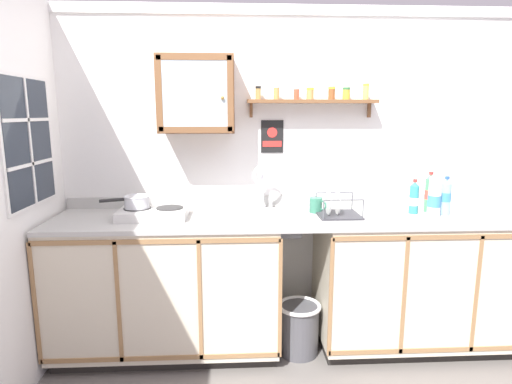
{
  "coord_description": "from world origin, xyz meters",
  "views": [
    {
      "loc": [
        -0.4,
        -2.38,
        1.66
      ],
      "look_at": [
        -0.25,
        0.51,
        1.11
      ],
      "focal_mm": 29.46,
      "sensor_mm": 36.0,
      "label": 1
    }
  ],
  "objects_px": {
    "bottle_water_blue_0": "(446,197)",
    "dish_rack": "(337,211)",
    "bottle_opaque_white_3": "(435,196)",
    "wall_cabinet": "(197,95)",
    "bottle_soda_green_2": "(430,194)",
    "bottle_detergent_teal_1": "(414,198)",
    "mug": "(316,205)",
    "hot_plate_stove": "(153,213)",
    "sink": "(263,218)",
    "saucepan": "(136,201)",
    "warning_sign": "(272,137)",
    "trash_bin": "(299,327)"
  },
  "relations": [
    {
      "from": "wall_cabinet",
      "to": "saucepan",
      "type": "bearing_deg",
      "value": -158.94
    },
    {
      "from": "bottle_opaque_white_3",
      "to": "wall_cabinet",
      "type": "height_order",
      "value": "wall_cabinet"
    },
    {
      "from": "bottle_detergent_teal_1",
      "to": "trash_bin",
      "type": "bearing_deg",
      "value": -171.84
    },
    {
      "from": "warning_sign",
      "to": "hot_plate_stove",
      "type": "bearing_deg",
      "value": -158.64
    },
    {
      "from": "hot_plate_stove",
      "to": "saucepan",
      "type": "height_order",
      "value": "saucepan"
    },
    {
      "from": "dish_rack",
      "to": "wall_cabinet",
      "type": "relative_size",
      "value": 0.56
    },
    {
      "from": "bottle_water_blue_0",
      "to": "dish_rack",
      "type": "relative_size",
      "value": 0.95
    },
    {
      "from": "hot_plate_stove",
      "to": "bottle_soda_green_2",
      "type": "height_order",
      "value": "bottle_soda_green_2"
    },
    {
      "from": "hot_plate_stove",
      "to": "bottle_detergent_teal_1",
      "type": "height_order",
      "value": "bottle_detergent_teal_1"
    },
    {
      "from": "bottle_detergent_teal_1",
      "to": "wall_cabinet",
      "type": "xyz_separation_m",
      "value": [
        -1.49,
        0.14,
        0.7
      ]
    },
    {
      "from": "mug",
      "to": "wall_cabinet",
      "type": "relative_size",
      "value": 0.22
    },
    {
      "from": "sink",
      "to": "saucepan",
      "type": "height_order",
      "value": "sink"
    },
    {
      "from": "bottle_detergent_teal_1",
      "to": "saucepan",
      "type": "bearing_deg",
      "value": -179.37
    },
    {
      "from": "bottle_opaque_white_3",
      "to": "saucepan",
      "type": "bearing_deg",
      "value": 176.45
    },
    {
      "from": "sink",
      "to": "bottle_water_blue_0",
      "type": "bearing_deg",
      "value": -2.78
    },
    {
      "from": "wall_cabinet",
      "to": "hot_plate_stove",
      "type": "bearing_deg",
      "value": -149.17
    },
    {
      "from": "bottle_water_blue_0",
      "to": "trash_bin",
      "type": "height_order",
      "value": "bottle_water_blue_0"
    },
    {
      "from": "sink",
      "to": "bottle_soda_green_2",
      "type": "height_order",
      "value": "sink"
    },
    {
      "from": "bottle_soda_green_2",
      "to": "warning_sign",
      "type": "bearing_deg",
      "value": 167.64
    },
    {
      "from": "sink",
      "to": "wall_cabinet",
      "type": "height_order",
      "value": "wall_cabinet"
    },
    {
      "from": "hot_plate_stove",
      "to": "sink",
      "type": "bearing_deg",
      "value": 3.82
    },
    {
      "from": "dish_rack",
      "to": "bottle_opaque_white_3",
      "type": "bearing_deg",
      "value": -9.6
    },
    {
      "from": "bottle_water_blue_0",
      "to": "mug",
      "type": "xyz_separation_m",
      "value": [
        -0.87,
        0.12,
        -0.07
      ]
    },
    {
      "from": "sink",
      "to": "trash_bin",
      "type": "relative_size",
      "value": 1.58
    },
    {
      "from": "hot_plate_stove",
      "to": "wall_cabinet",
      "type": "distance_m",
      "value": 0.85
    },
    {
      "from": "warning_sign",
      "to": "bottle_water_blue_0",
      "type": "bearing_deg",
      "value": -15.95
    },
    {
      "from": "hot_plate_stove",
      "to": "bottle_water_blue_0",
      "type": "height_order",
      "value": "bottle_water_blue_0"
    },
    {
      "from": "bottle_detergent_teal_1",
      "to": "bottle_opaque_white_3",
      "type": "bearing_deg",
      "value": -62.47
    },
    {
      "from": "bottle_soda_green_2",
      "to": "trash_bin",
      "type": "relative_size",
      "value": 0.79
    },
    {
      "from": "bottle_water_blue_0",
      "to": "bottle_soda_green_2",
      "type": "bearing_deg",
      "value": 126.73
    },
    {
      "from": "hot_plate_stove",
      "to": "mug",
      "type": "height_order",
      "value": "mug"
    },
    {
      "from": "sink",
      "to": "bottle_water_blue_0",
      "type": "height_order",
      "value": "sink"
    },
    {
      "from": "saucepan",
      "to": "wall_cabinet",
      "type": "bearing_deg",
      "value": 21.06
    },
    {
      "from": "sink",
      "to": "bottle_detergent_teal_1",
      "type": "distance_m",
      "value": 1.06
    },
    {
      "from": "warning_sign",
      "to": "bottle_soda_green_2",
      "type": "bearing_deg",
      "value": -12.36
    },
    {
      "from": "bottle_detergent_teal_1",
      "to": "bottle_soda_green_2",
      "type": "distance_m",
      "value": 0.14
    },
    {
      "from": "sink",
      "to": "mug",
      "type": "height_order",
      "value": "sink"
    },
    {
      "from": "saucepan",
      "to": "bottle_water_blue_0",
      "type": "bearing_deg",
      "value": -0.84
    },
    {
      "from": "dish_rack",
      "to": "mug",
      "type": "bearing_deg",
      "value": 139.78
    },
    {
      "from": "wall_cabinet",
      "to": "bottle_soda_green_2",
      "type": "bearing_deg",
      "value": -3.34
    },
    {
      "from": "bottle_water_blue_0",
      "to": "dish_rack",
      "type": "xyz_separation_m",
      "value": [
        -0.75,
        0.01,
        -0.09
      ]
    },
    {
      "from": "bottle_detergent_teal_1",
      "to": "bottle_opaque_white_3",
      "type": "distance_m",
      "value": 0.17
    },
    {
      "from": "bottle_soda_green_2",
      "to": "bottle_detergent_teal_1",
      "type": "bearing_deg",
      "value": -162.42
    },
    {
      "from": "sink",
      "to": "bottle_detergent_teal_1",
      "type": "bearing_deg",
      "value": -0.48
    },
    {
      "from": "bottle_water_blue_0",
      "to": "dish_rack",
      "type": "bearing_deg",
      "value": 178.94
    },
    {
      "from": "hot_plate_stove",
      "to": "saucepan",
      "type": "distance_m",
      "value": 0.14
    },
    {
      "from": "saucepan",
      "to": "bottle_water_blue_0",
      "type": "xyz_separation_m",
      "value": [
        2.1,
        -0.03,
        0.01
      ]
    },
    {
      "from": "sink",
      "to": "dish_rack",
      "type": "bearing_deg",
      "value": -5.33
    },
    {
      "from": "mug",
      "to": "trash_bin",
      "type": "xyz_separation_m",
      "value": [
        -0.13,
        -0.18,
        -0.83
      ]
    },
    {
      "from": "hot_plate_stove",
      "to": "bottle_opaque_white_3",
      "type": "relative_size",
      "value": 1.36
    }
  ]
}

